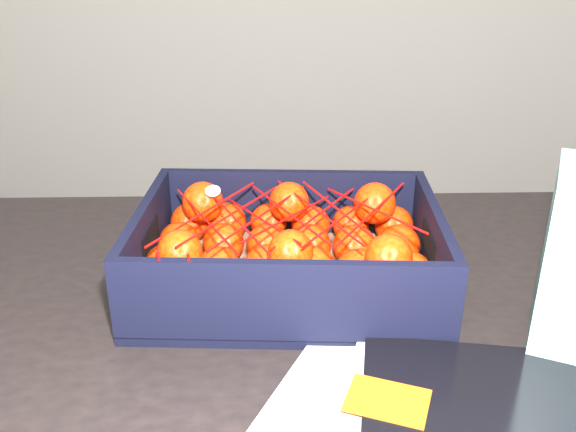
{
  "coord_description": "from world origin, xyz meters",
  "views": [
    {
      "loc": [
        -0.23,
        -0.83,
        1.16
      ],
      "look_at": [
        -0.25,
        -0.16,
        0.86
      ],
      "focal_mm": 38.92,
      "sensor_mm": 36.0,
      "label": 1
    }
  ],
  "objects": [
    {
      "name": "table",
      "position": [
        -0.16,
        -0.22,
        0.65
      ],
      "size": [
        1.24,
        0.87,
        0.75
      ],
      "color": "black",
      "rests_on": "ground"
    },
    {
      "name": "produce_crate",
      "position": [
        -0.25,
        -0.13,
        0.78
      ],
      "size": [
        0.37,
        0.28,
        0.11
      ],
      "color": "olive",
      "rests_on": "table"
    },
    {
      "name": "clementine_heap",
      "position": [
        -0.25,
        -0.13,
        0.8
      ],
      "size": [
        0.35,
        0.26,
        0.1
      ],
      "color": "#F72805",
      "rests_on": "produce_crate"
    },
    {
      "name": "mesh_net",
      "position": [
        -0.26,
        -0.14,
        0.85
      ],
      "size": [
        0.31,
        0.25,
        0.09
      ],
      "color": "red",
      "rests_on": "clementine_heap"
    }
  ]
}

